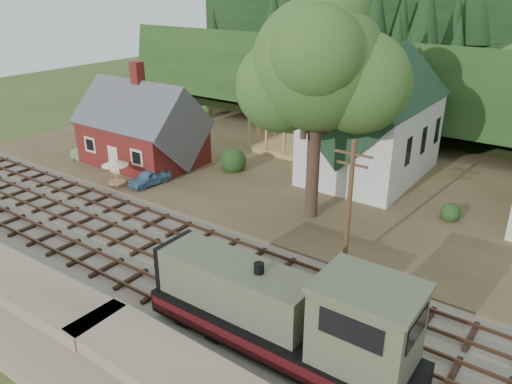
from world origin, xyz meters
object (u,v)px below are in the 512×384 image
Objects in this scene: locomotive at (288,317)px; car_blue at (150,177)px; car_green at (92,154)px; patio_set at (115,164)px.

locomotive reaches higher than car_blue.
patio_set is (7.06, -3.01, 1.38)m from car_green.
patio_set is at bearing 158.44° from locomotive.
car_blue is 8.88m from car_green.
patio_set is (-21.52, 8.50, 0.07)m from locomotive.
car_green is at bearing 158.06° from locomotive.
car_blue is at bearing 152.25° from locomotive.
patio_set reaches higher than car_green.
locomotive is at bearing -21.56° from patio_set.
locomotive is 30.84m from car_green.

